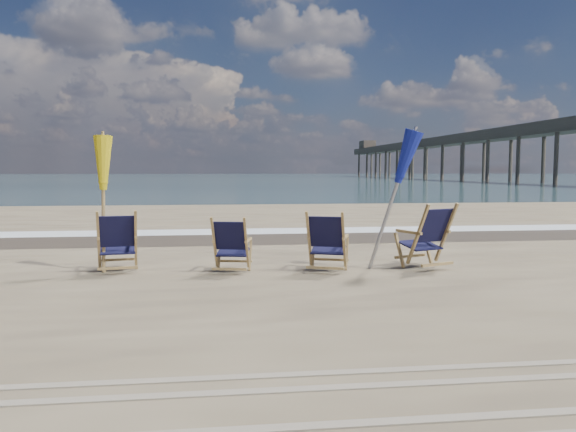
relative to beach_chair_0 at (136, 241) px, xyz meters
name	(u,v)px	position (x,y,z in m)	size (l,w,h in m)	color
ocean	(222,177)	(2.38, 125.45, -0.50)	(400.00, 400.00, 0.00)	#344F56
surf_foam	(260,231)	(2.38, 5.75, -0.50)	(200.00, 1.40, 0.01)	silver
wet_sand_strip	(264,238)	(2.38, 4.25, -0.50)	(200.00, 2.60, 0.00)	#42362A
tire_tracks	(377,403)	(2.38, -5.35, -0.49)	(80.00, 1.30, 0.01)	gray
beach_chair_0	(136,241)	(0.00, 0.00, 0.00)	(0.64, 0.72, 1.00)	black
beach_chair_1	(246,245)	(1.72, -0.36, -0.05)	(0.58, 0.65, 0.91)	black
beach_chair_2	(344,242)	(3.23, -0.52, -0.01)	(0.63, 0.71, 0.99)	black
beach_chair_3	(446,235)	(5.01, -0.26, 0.05)	(0.70, 0.79, 1.09)	black
umbrella_yellow	(102,170)	(-0.51, 0.11, 1.11)	(0.30, 0.30, 2.14)	#A48149
umbrella_blue	(390,160)	(4.04, -0.27, 1.28)	(0.30, 0.30, 2.32)	#A5A5AD
fishing_pier	(480,150)	(40.38, 71.45, 4.15)	(4.40, 140.00, 9.30)	#4E4239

